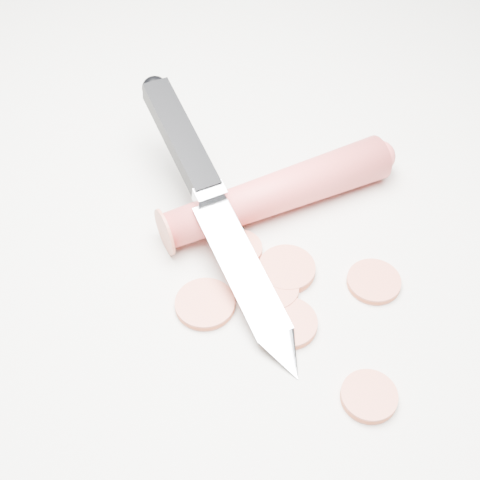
# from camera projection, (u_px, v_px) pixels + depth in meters

# --- Properties ---
(ground) EXTENTS (2.40, 2.40, 0.00)m
(ground) POSITION_uv_depth(u_px,v_px,m) (284.00, 237.00, 0.48)
(ground) COLOR beige
(ground) RESTS_ON ground
(carrot) EXTENTS (0.16, 0.12, 0.03)m
(carrot) POSITION_uv_depth(u_px,v_px,m) (277.00, 193.00, 0.49)
(carrot) COLOR #D3403F
(carrot) RESTS_ON ground
(carrot_slice_0) EXTENTS (0.04, 0.04, 0.01)m
(carrot_slice_0) POSITION_uv_depth(u_px,v_px,m) (205.00, 304.00, 0.44)
(carrot_slice_0) COLOR #C55C44
(carrot_slice_0) RESTS_ON ground
(carrot_slice_1) EXTENTS (0.04, 0.04, 0.01)m
(carrot_slice_1) POSITION_uv_depth(u_px,v_px,m) (287.00, 269.00, 0.46)
(carrot_slice_1) COLOR #C55C44
(carrot_slice_1) RESTS_ON ground
(carrot_slice_2) EXTENTS (0.04, 0.04, 0.01)m
(carrot_slice_2) POSITION_uv_depth(u_px,v_px,m) (272.00, 290.00, 0.45)
(carrot_slice_2) COLOR #C55C44
(carrot_slice_2) RESTS_ON ground
(carrot_slice_3) EXTENTS (0.04, 0.04, 0.01)m
(carrot_slice_3) POSITION_uv_depth(u_px,v_px,m) (374.00, 282.00, 0.45)
(carrot_slice_3) COLOR #C55C44
(carrot_slice_3) RESTS_ON ground
(carrot_slice_4) EXTENTS (0.04, 0.04, 0.01)m
(carrot_slice_4) POSITION_uv_depth(u_px,v_px,m) (288.00, 323.00, 0.43)
(carrot_slice_4) COLOR #C55C44
(carrot_slice_4) RESTS_ON ground
(carrot_slice_5) EXTENTS (0.03, 0.03, 0.01)m
(carrot_slice_5) POSITION_uv_depth(u_px,v_px,m) (239.00, 249.00, 0.47)
(carrot_slice_5) COLOR #C55C44
(carrot_slice_5) RESTS_ON ground
(carrot_slice_6) EXTENTS (0.03, 0.03, 0.01)m
(carrot_slice_6) POSITION_uv_depth(u_px,v_px,m) (369.00, 396.00, 0.40)
(carrot_slice_6) COLOR #C55C44
(carrot_slice_6) RESTS_ON ground
(kitchen_knife) EXTENTS (0.16, 0.22, 0.07)m
(kitchen_knife) POSITION_uv_depth(u_px,v_px,m) (218.00, 209.00, 0.45)
(kitchen_knife) COLOR silver
(kitchen_knife) RESTS_ON ground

